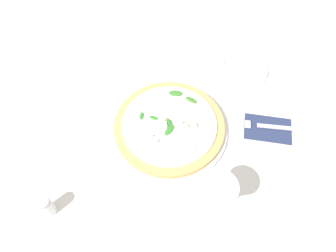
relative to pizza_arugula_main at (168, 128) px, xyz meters
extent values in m
plane|color=silver|center=(0.00, 0.00, -0.02)|extent=(6.00, 6.00, 0.00)
cylinder|color=white|center=(0.00, 0.00, -0.01)|extent=(0.33, 0.33, 0.01)
cylinder|color=tan|center=(0.00, 0.00, 0.00)|extent=(0.31, 0.31, 0.02)
cylinder|color=silver|center=(0.00, 0.00, 0.02)|extent=(0.26, 0.26, 0.01)
ellipsoid|color=#31812C|center=(0.04, -0.02, 0.02)|extent=(0.03, 0.02, 0.01)
ellipsoid|color=#3B7929|center=(-0.07, -0.08, 0.02)|extent=(0.04, 0.03, 0.01)
ellipsoid|color=#3C8130|center=(-0.02, -0.11, 0.02)|extent=(0.04, 0.02, 0.01)
ellipsoid|color=#32772D|center=(0.00, 0.00, 0.02)|extent=(0.02, 0.03, 0.01)
ellipsoid|color=#32812C|center=(0.00, 0.02, 0.02)|extent=(0.04, 0.04, 0.01)
ellipsoid|color=#35792E|center=(-0.01, 0.00, 0.02)|extent=(0.02, 0.03, 0.01)
ellipsoid|color=#337D32|center=(0.07, -0.03, 0.02)|extent=(0.01, 0.03, 0.01)
cube|color=#EFE5C6|center=(-0.03, -0.01, 0.03)|extent=(0.01, 0.01, 0.01)
cube|color=#EFE5C6|center=(0.03, 0.05, 0.03)|extent=(0.00, 0.01, 0.00)
cube|color=#EFE5C6|center=(0.01, 0.00, 0.03)|extent=(0.01, 0.01, 0.01)
cube|color=#EFE5C6|center=(0.05, 0.04, 0.03)|extent=(0.01, 0.01, 0.01)
cube|color=#EFE5C6|center=(-0.03, -0.04, 0.03)|extent=(0.01, 0.01, 0.01)
cube|color=#EFE5C6|center=(-0.07, 0.01, 0.03)|extent=(0.01, 0.01, 0.01)
cube|color=#EFE5C6|center=(0.01, -0.02, 0.03)|extent=(0.01, 0.01, 0.01)
cube|color=#EFE5C6|center=(-0.06, 0.07, 0.03)|extent=(0.01, 0.01, 0.01)
cube|color=#EFE5C6|center=(-0.05, 0.01, 0.03)|extent=(0.01, 0.01, 0.01)
cylinder|color=white|center=(-0.10, 0.23, -0.01)|extent=(0.07, 0.07, 0.00)
cylinder|color=white|center=(-0.10, 0.23, 0.02)|extent=(0.01, 0.01, 0.06)
cone|color=white|center=(-0.10, 0.23, 0.10)|extent=(0.08, 0.08, 0.10)
cylinder|color=white|center=(-0.10, 0.23, 0.07)|extent=(0.05, 0.05, 0.03)
cube|color=navy|center=(-0.28, -0.01, -0.01)|extent=(0.15, 0.11, 0.01)
cube|color=silver|center=(-0.31, 0.00, -0.01)|extent=(0.12, 0.03, 0.00)
cube|color=silver|center=(-0.23, -0.02, -0.01)|extent=(0.02, 0.03, 0.00)
cube|color=silver|center=(-0.20, -0.03, -0.01)|extent=(0.04, 0.01, 0.00)
cube|color=silver|center=(-0.20, -0.02, -0.01)|extent=(0.04, 0.01, 0.00)
cube|color=silver|center=(-0.20, -0.01, -0.01)|extent=(0.04, 0.01, 0.00)
cylinder|color=white|center=(-0.25, -0.23, -0.01)|extent=(0.15, 0.15, 0.01)
torus|color=white|center=(-0.25, -0.23, 0.00)|extent=(0.15, 0.15, 0.01)
cylinder|color=silver|center=(0.29, 0.22, 0.01)|extent=(0.03, 0.03, 0.06)
cylinder|color=#B7B7BF|center=(0.29, 0.22, 0.04)|extent=(0.03, 0.03, 0.01)
camera|label=1|loc=(0.01, 0.48, 0.77)|focal=35.00mm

